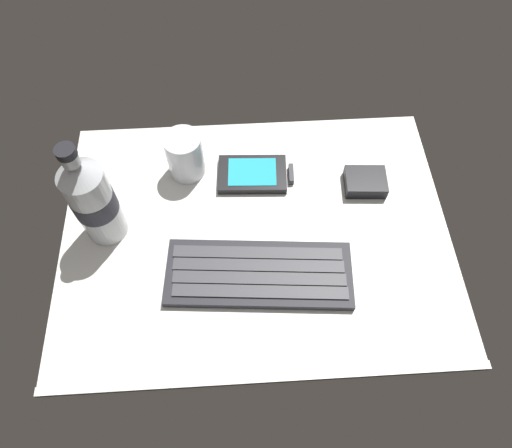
% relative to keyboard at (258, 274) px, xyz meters
% --- Properties ---
extents(ground_plane, '(0.64, 0.48, 0.03)m').
position_rel_keyboard_xyz_m(ground_plane, '(0.00, 0.07, -0.02)').
color(ground_plane, silver).
extents(keyboard, '(0.30, 0.13, 0.02)m').
position_rel_keyboard_xyz_m(keyboard, '(0.00, 0.00, 0.00)').
color(keyboard, '#232328').
rests_on(keyboard, ground_plane).
extents(handheld_device, '(0.13, 0.08, 0.02)m').
position_rel_keyboard_xyz_m(handheld_device, '(0.01, 0.19, -0.00)').
color(handheld_device, black).
rests_on(handheld_device, ground_plane).
extents(juice_cup, '(0.06, 0.06, 0.09)m').
position_rel_keyboard_xyz_m(juice_cup, '(-0.11, 0.21, 0.03)').
color(juice_cup, silver).
rests_on(juice_cup, ground_plane).
extents(water_bottle, '(0.07, 0.07, 0.21)m').
position_rel_keyboard_xyz_m(water_bottle, '(-0.24, 0.10, 0.08)').
color(water_bottle, silver).
rests_on(water_bottle, ground_plane).
extents(charger_block, '(0.07, 0.06, 0.02)m').
position_rel_keyboard_xyz_m(charger_block, '(0.20, 0.16, 0.00)').
color(charger_block, black).
rests_on(charger_block, ground_plane).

